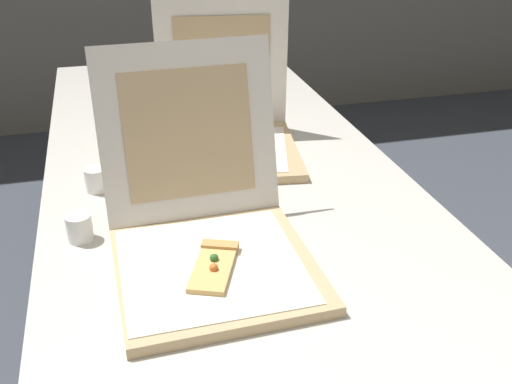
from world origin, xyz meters
The scene contains 6 objects.
table centered at (0.00, 0.63, 0.70)m, with size 0.87×2.28×0.75m.
pizza_box_front centered at (-0.11, 0.32, 0.80)m, with size 0.37×0.46×0.37m.
pizza_box_middle centered at (0.04, 0.82, 0.81)m, with size 0.41×0.41×0.38m.
cup_white_near_center centered at (-0.35, 0.46, 0.78)m, with size 0.05×0.05×0.06m, color white.
cup_white_mid centered at (-0.31, 0.67, 0.78)m, with size 0.05×0.05×0.06m, color white.
cup_white_far centered at (-0.21, 1.01, 0.78)m, with size 0.05×0.05×0.06m, color white.
Camera 1 is at (-0.26, -0.62, 1.40)m, focal length 41.50 mm.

